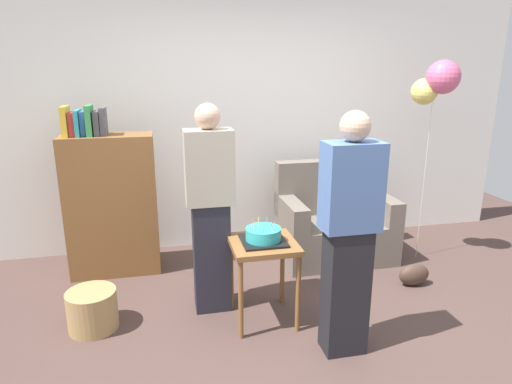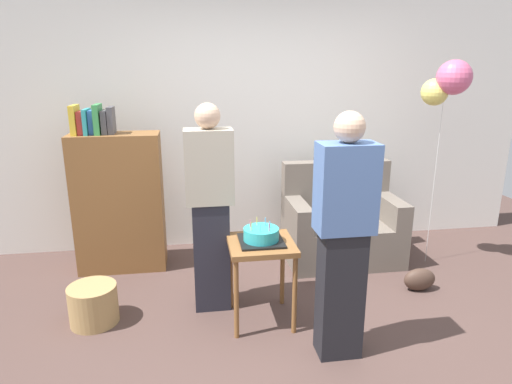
% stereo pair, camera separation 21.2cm
% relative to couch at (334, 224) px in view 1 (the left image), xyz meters
% --- Properties ---
extents(ground_plane, '(8.00, 8.00, 0.00)m').
position_rel_couch_xyz_m(ground_plane, '(-0.78, -1.41, -0.34)').
color(ground_plane, '#4C3833').
extents(wall_back, '(6.00, 0.10, 2.70)m').
position_rel_couch_xyz_m(wall_back, '(-0.78, 0.64, 1.01)').
color(wall_back, silver).
rests_on(wall_back, ground_plane).
extents(couch, '(1.10, 0.70, 0.96)m').
position_rel_couch_xyz_m(couch, '(0.00, 0.00, 0.00)').
color(couch, '#6B6056').
rests_on(couch, ground_plane).
extents(bookshelf, '(0.80, 0.36, 1.56)m').
position_rel_couch_xyz_m(bookshelf, '(-2.14, 0.11, 0.34)').
color(bookshelf, brown).
rests_on(bookshelf, ground_plane).
extents(side_table, '(0.48, 0.48, 0.64)m').
position_rel_couch_xyz_m(side_table, '(-0.98, -1.02, 0.20)').
color(side_table, brown).
rests_on(side_table, ground_plane).
extents(birthday_cake, '(0.32, 0.32, 0.17)m').
position_rel_couch_xyz_m(birthday_cake, '(-0.98, -1.02, 0.35)').
color(birthday_cake, black).
rests_on(birthday_cake, side_table).
extents(person_blowing_candles, '(0.36, 0.22, 1.63)m').
position_rel_couch_xyz_m(person_blowing_candles, '(-1.33, -0.76, 0.49)').
color(person_blowing_candles, '#23232D').
rests_on(person_blowing_candles, ground_plane).
extents(person_holding_cake, '(0.36, 0.22, 1.63)m').
position_rel_couch_xyz_m(person_holding_cake, '(-0.53, -1.50, 0.49)').
color(person_holding_cake, black).
rests_on(person_holding_cake, ground_plane).
extents(wicker_basket, '(0.36, 0.36, 0.30)m').
position_rel_couch_xyz_m(wicker_basket, '(-2.23, -0.87, -0.19)').
color(wicker_basket, '#A88451').
rests_on(wicker_basket, ground_plane).
extents(handbag, '(0.28, 0.14, 0.20)m').
position_rel_couch_xyz_m(handbag, '(0.46, -0.77, -0.24)').
color(handbag, '#473328').
rests_on(handbag, ground_plane).
extents(balloon_bunch, '(0.38, 0.38, 1.94)m').
position_rel_couch_xyz_m(balloon_bunch, '(0.81, -0.29, 1.40)').
color(balloon_bunch, silver).
rests_on(balloon_bunch, ground_plane).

